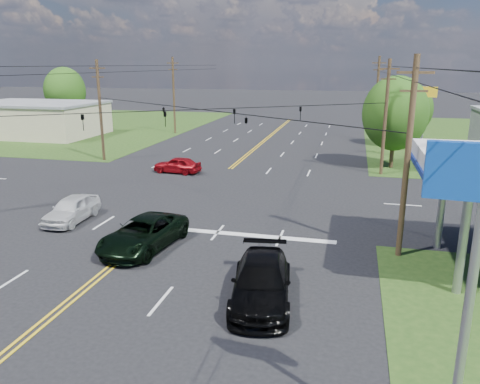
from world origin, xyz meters
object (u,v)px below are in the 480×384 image
(retail_nw, at_px, (36,120))
(pole_nw, at_px, (100,109))
(suv_black, at_px, (261,282))
(polesign_se, at_px, (480,226))
(pole_se, at_px, (407,157))
(pickup_dkgreen, at_px, (143,234))
(pickup_white, at_px, (72,209))
(tree_right_a, at_px, (395,113))
(pole_right_far, at_px, (377,98))
(pole_left_far, at_px, (174,94))
(pole_ne, at_px, (385,116))
(tree_far_l, at_px, (65,91))
(tree_right_b, at_px, (410,109))

(retail_nw, relative_size, pole_nw, 1.68)
(suv_black, relative_size, polesign_se, 0.73)
(pole_se, distance_m, pickup_dkgreen, 13.32)
(retail_nw, height_order, pickup_white, retail_nw)
(tree_right_a, distance_m, pickup_dkgreen, 27.02)
(pole_right_far, relative_size, polesign_se, 1.30)
(retail_nw, bearing_deg, pole_left_far, 19.44)
(pole_ne, distance_m, tree_far_l, 50.54)
(pole_se, bearing_deg, retail_nw, 144.21)
(tree_right_b, relative_size, suv_black, 1.27)
(pole_right_far, distance_m, pickup_dkgreen, 41.24)
(pole_ne, distance_m, suv_black, 25.01)
(pole_ne, xyz_separation_m, pickup_white, (-18.48, -17.10, -4.16))
(pole_left_far, xyz_separation_m, tree_far_l, (-19.00, 4.00, 0.03))
(pole_se, height_order, pickup_dkgreen, pole_se)
(pole_nw, xyz_separation_m, suv_black, (20.35, -24.02, -4.10))
(tree_right_a, height_order, tree_far_l, tree_far_l)
(pole_nw, height_order, pickup_white, pole_nw)
(retail_nw, bearing_deg, suv_black, -44.75)
(suv_black, relative_size, pickup_white, 1.26)
(pickup_dkgreen, xyz_separation_m, pickup_white, (-5.98, 2.95, -0.03))
(pole_left_far, distance_m, suv_black, 47.78)
(pole_right_far, bearing_deg, tree_right_b, -48.81)
(pole_se, bearing_deg, pickup_dkgreen, -170.69)
(tree_right_a, relative_size, tree_right_b, 1.15)
(pole_se, relative_size, tree_far_l, 1.09)
(pole_se, height_order, tree_right_a, pole_se)
(pole_nw, distance_m, suv_black, 31.74)
(polesign_se, bearing_deg, pole_right_far, 90.00)
(tree_right_b, height_order, pickup_dkgreen, tree_right_b)
(pole_ne, xyz_separation_m, pickup_dkgreen, (-12.50, -20.05, -4.13))
(pole_left_far, relative_size, tree_far_l, 1.15)
(retail_nw, height_order, polesign_se, polesign_se)
(pole_right_far, height_order, tree_far_l, pole_right_far)
(retail_nw, bearing_deg, pole_ne, -16.82)
(pole_right_far, xyz_separation_m, pickup_white, (-18.48, -36.10, -4.41))
(tree_right_b, height_order, tree_far_l, tree_far_l)
(tree_right_b, bearing_deg, tree_right_a, -101.77)
(pole_right_far, relative_size, pickup_dkgreen, 1.76)
(pole_se, height_order, tree_far_l, pole_se)
(tree_right_a, xyz_separation_m, pickup_white, (-19.48, -20.10, -4.11))
(pole_left_far, distance_m, pole_right_far, 26.00)
(retail_nw, distance_m, pole_nw, 21.60)
(retail_nw, relative_size, tree_right_a, 1.96)
(tree_far_l, relative_size, polesign_se, 1.14)
(pickup_dkgreen, relative_size, polesign_se, 0.74)
(pole_right_far, bearing_deg, retail_nw, -172.06)
(tree_right_b, height_order, suv_black, tree_right_b)
(pickup_white, relative_size, polesign_se, 0.58)
(retail_nw, bearing_deg, pole_right_far, 7.94)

